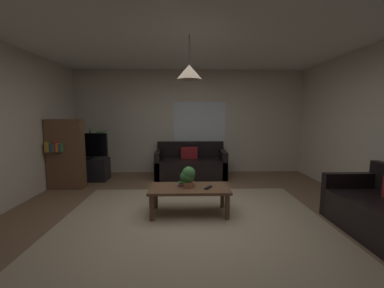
# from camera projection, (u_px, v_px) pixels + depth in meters

# --- Properties ---
(floor) EXTENTS (5.75, 5.76, 0.02)m
(floor) POSITION_uv_depth(u_px,v_px,m) (193.00, 219.00, 3.57)
(floor) COLOR brown
(floor) RESTS_ON ground
(rug) EXTENTS (3.74, 3.17, 0.01)m
(rug) POSITION_uv_depth(u_px,v_px,m) (193.00, 224.00, 3.37)
(rug) COLOR tan
(rug) RESTS_ON ground
(wall_back) EXTENTS (5.87, 0.06, 2.60)m
(wall_back) POSITION_uv_depth(u_px,v_px,m) (189.00, 122.00, 6.29)
(wall_back) COLOR beige
(wall_back) RESTS_ON ground
(ceiling) EXTENTS (5.75, 5.76, 0.02)m
(ceiling) POSITION_uv_depth(u_px,v_px,m) (193.00, 30.00, 3.25)
(ceiling) COLOR white
(window_pane) EXTENTS (1.32, 0.01, 1.17)m
(window_pane) POSITION_uv_depth(u_px,v_px,m) (200.00, 125.00, 6.28)
(window_pane) COLOR white
(couch_under_window) EXTENTS (1.65, 0.84, 0.82)m
(couch_under_window) POSITION_uv_depth(u_px,v_px,m) (191.00, 165.00, 5.91)
(couch_under_window) COLOR black
(couch_under_window) RESTS_ON ground
(coffee_table) EXTENTS (1.19, 0.58, 0.41)m
(coffee_table) POSITION_uv_depth(u_px,v_px,m) (189.00, 191.00, 3.69)
(coffee_table) COLOR brown
(coffee_table) RESTS_ON ground
(book_on_table_0) EXTENTS (0.14, 0.14, 0.03)m
(book_on_table_0) POSITION_uv_depth(u_px,v_px,m) (183.00, 185.00, 3.74)
(book_on_table_0) COLOR #72387F
(book_on_table_0) RESTS_ON coffee_table
(book_on_table_1) EXTENTS (0.13, 0.10, 0.02)m
(book_on_table_1) POSITION_uv_depth(u_px,v_px,m) (183.00, 184.00, 3.73)
(book_on_table_1) COLOR gold
(book_on_table_1) RESTS_ON coffee_table
(book_on_table_2) EXTENTS (0.12, 0.09, 0.02)m
(book_on_table_2) POSITION_uv_depth(u_px,v_px,m) (183.00, 183.00, 3.72)
(book_on_table_2) COLOR #387247
(book_on_table_2) RESTS_ON coffee_table
(remote_on_table_0) EXTENTS (0.13, 0.16, 0.02)m
(remote_on_table_0) POSITION_uv_depth(u_px,v_px,m) (208.00, 188.00, 3.62)
(remote_on_table_0) COLOR black
(remote_on_table_0) RESTS_ON coffee_table
(potted_plant_on_table) EXTENTS (0.23, 0.22, 0.31)m
(potted_plant_on_table) POSITION_uv_depth(u_px,v_px,m) (188.00, 176.00, 3.68)
(potted_plant_on_table) COLOR #B77051
(potted_plant_on_table) RESTS_ON coffee_table
(tv_stand) EXTENTS (0.90, 0.44, 0.50)m
(tv_stand) POSITION_uv_depth(u_px,v_px,m) (88.00, 169.00, 5.59)
(tv_stand) COLOR black
(tv_stand) RESTS_ON ground
(tv) EXTENTS (0.95, 0.16, 0.58)m
(tv) POSITION_uv_depth(u_px,v_px,m) (86.00, 146.00, 5.50)
(tv) COLOR black
(tv) RESTS_ON tv_stand
(potted_palm_corner) EXTENTS (0.98, 0.86, 1.24)m
(potted_palm_corner) POSITION_uv_depth(u_px,v_px,m) (90.00, 151.00, 6.07)
(potted_palm_corner) COLOR #4C4C51
(potted_palm_corner) RESTS_ON ground
(bookshelf_corner) EXTENTS (0.70, 0.31, 1.40)m
(bookshelf_corner) POSITION_uv_depth(u_px,v_px,m) (65.00, 154.00, 4.93)
(bookshelf_corner) COLOR brown
(bookshelf_corner) RESTS_ON ground
(pendant_lamp) EXTENTS (0.37, 0.37, 0.61)m
(pendant_lamp) POSITION_uv_depth(u_px,v_px,m) (189.00, 72.00, 3.47)
(pendant_lamp) COLOR black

